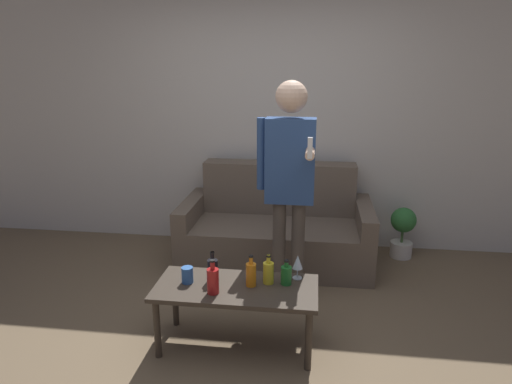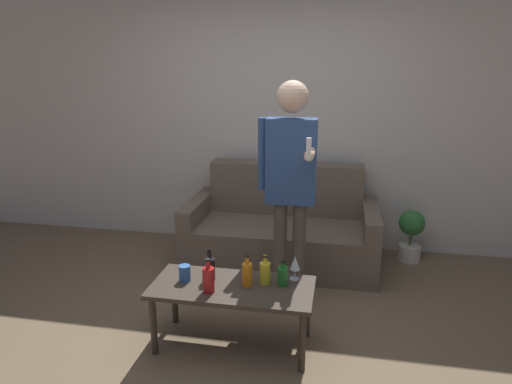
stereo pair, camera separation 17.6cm
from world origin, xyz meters
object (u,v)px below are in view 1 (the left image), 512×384
object	(u,v)px
coffee_table	(236,293)
person_standing_front	(289,174)
couch	(277,229)
bottle_orange	(213,280)

from	to	relation	value
coffee_table	person_standing_front	size ratio (longest dim) A/B	0.62
person_standing_front	couch	bearing A→B (deg)	100.87
bottle_orange	person_standing_front	size ratio (longest dim) A/B	0.13
couch	person_standing_front	bearing A→B (deg)	-79.13
couch	bottle_orange	world-z (taller)	couch
coffee_table	bottle_orange	distance (m)	0.22
coffee_table	bottle_orange	world-z (taller)	bottle_orange
coffee_table	bottle_orange	xyz separation A→B (m)	(-0.13, -0.11, 0.14)
couch	coffee_table	bearing A→B (deg)	-95.64
couch	coffee_table	world-z (taller)	couch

